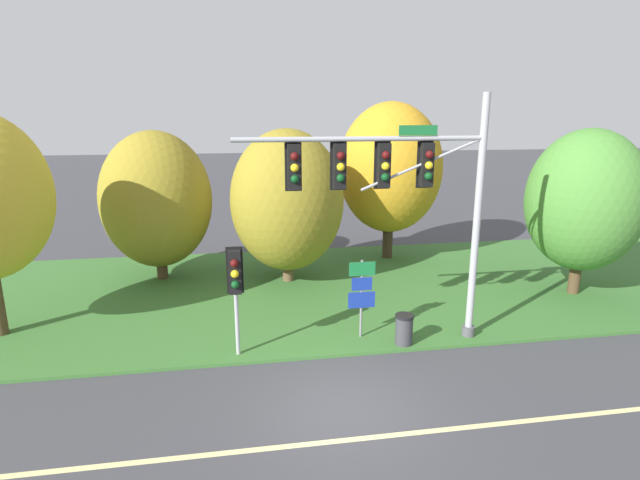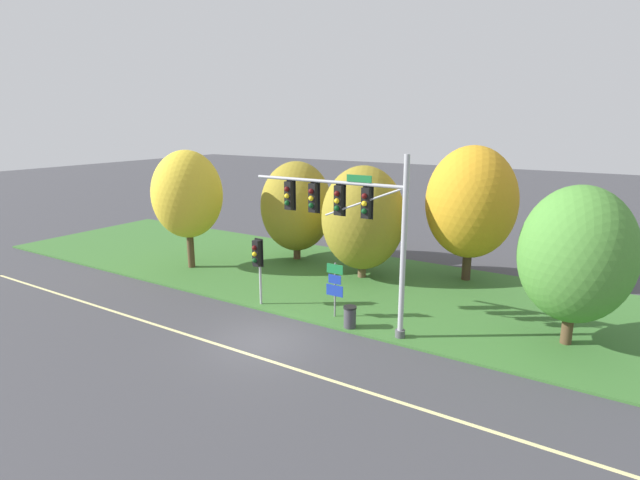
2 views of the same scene
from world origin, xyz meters
TOP-DOWN VIEW (x-y plane):
  - ground_plane at (0.00, 0.00)m, footprint 160.00×160.00m
  - lane_stripe at (0.00, -1.20)m, footprint 36.00×0.16m
  - grass_verge at (0.00, 8.25)m, footprint 48.00×11.50m
  - traffic_signal_mast at (2.28, 3.09)m, footprint 7.25×0.49m
  - pedestrian_signal_near_kerb at (-2.45, 2.85)m, footprint 0.46×0.55m
  - route_sign_post at (1.31, 3.54)m, footprint 0.83×0.08m
  - tree_nearest_road at (-9.78, 5.59)m, footprint 4.03×4.03m
  - tree_left_of_mast at (-5.54, 10.46)m, footprint 4.42×4.42m
  - tree_behind_signpost at (-0.35, 9.32)m, footprint 4.53×4.53m
  - tree_mid_verge at (4.70, 11.94)m, footprint 4.77×4.77m
  - tree_tall_centre at (10.37, 6.04)m, footprint 4.20×4.20m
  - trash_bin at (2.46, 2.86)m, footprint 0.56×0.56m

SIDE VIEW (x-z plane):
  - ground_plane at x=0.00m, z-range 0.00..0.00m
  - lane_stripe at x=0.00m, z-range 0.00..0.01m
  - grass_verge at x=0.00m, z-range 0.00..0.10m
  - trash_bin at x=2.46m, z-range 0.11..1.04m
  - route_sign_post at x=1.31m, z-range 0.39..2.86m
  - pedestrian_signal_near_kerb at x=-2.45m, z-range 0.83..4.04m
  - tree_left_of_mast at x=-5.54m, z-range 0.38..6.48m
  - tree_behind_signpost at x=-0.35m, z-range 0.35..6.52m
  - tree_tall_centre at x=10.37m, z-range 0.58..6.80m
  - tree_mid_verge at x=4.70m, z-range 0.73..8.00m
  - tree_nearest_road at x=-9.78m, z-range 1.00..7.88m
  - traffic_signal_mast at x=2.28m, z-range 1.20..8.50m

